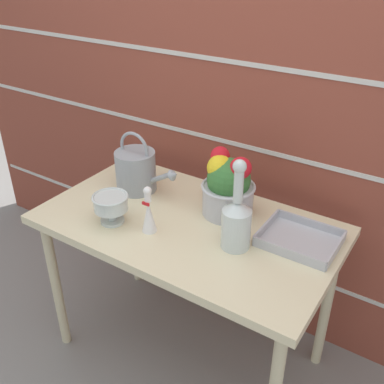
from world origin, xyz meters
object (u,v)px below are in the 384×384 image
Objects in this scene: flower_planter at (228,185)px; figurine_vase at (149,213)px; glass_decanter at (237,220)px; watering_can at (136,170)px; crystal_pedestal_bowl at (111,204)px; wire_tray at (300,240)px.

figurine_vase is at bearing -123.75° from flower_planter.
figurine_vase is at bearing -163.88° from glass_decanter.
watering_can is 0.34m from figurine_vase.
crystal_pedestal_bowl is 0.47m from flower_planter.
glass_decanter is 0.34m from figurine_vase.
wire_tray is at bearing 25.49° from figurine_vase.
wire_tray is (0.19, 0.15, -0.10)m from glass_decanter.
flower_planter reaches higher than wire_tray.
flower_planter is 0.97× the size of wire_tray.
watering_can reaches higher than figurine_vase.
flower_planter is 0.23m from glass_decanter.
glass_decanter is 1.25× the size of wire_tray.
wire_tray is (0.33, -0.03, -0.12)m from flower_planter.
glass_decanter reaches higher than watering_can.
flower_planter is (0.35, 0.31, 0.05)m from crystal_pedestal_bowl.
watering_can is 0.28m from crystal_pedestal_bowl.
glass_decanter is 0.26m from wire_tray.
flower_planter reaches higher than figurine_vase.
flower_planter reaches higher than crystal_pedestal_bowl.
glass_decanter is at bearing -13.36° from watering_can.
glass_decanter is (0.57, -0.14, 0.02)m from watering_can.
glass_decanter reaches higher than wire_tray.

